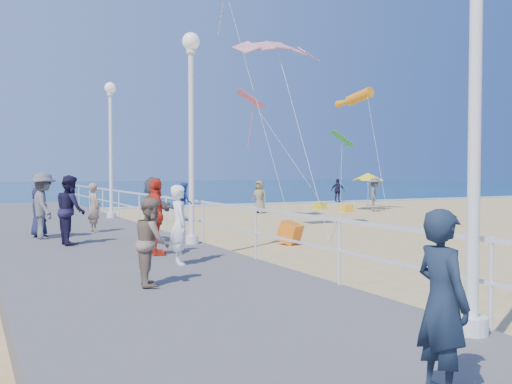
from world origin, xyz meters
name	(u,v)px	position (x,y,z in m)	size (l,w,h in m)	color
ground	(361,247)	(0.00, 0.00, 0.00)	(160.00, 160.00, 0.00)	#DCBB73
ocean	(56,188)	(0.00, 65.00, 0.01)	(160.00, 90.00, 0.05)	#0C304B
surf_line	(156,207)	(0.00, 20.50, 0.03)	(160.00, 1.20, 0.04)	silver
boardwalk	(106,257)	(-7.50, 0.00, 0.20)	(5.00, 44.00, 0.40)	slate
railing	(203,210)	(-5.05, 0.00, 1.25)	(0.05, 42.00, 0.55)	white
lamp_post_near	(476,44)	(-5.35, -9.00, 3.66)	(0.44, 0.44, 5.32)	white
lamp_post_mid	(191,115)	(-5.35, 0.00, 3.66)	(0.44, 0.44, 5.32)	white
lamp_post_far	(111,135)	(-5.35, 9.00, 3.66)	(0.44, 0.44, 5.32)	white
woman_holding_toddler	(180,225)	(-6.70, -2.93, 1.19)	(0.57, 0.38, 1.57)	white
toddler_held	(184,201)	(-6.55, -2.78, 1.64)	(0.38, 0.29, 0.77)	#2E56AC
spectator_0	(442,303)	(-6.98, -10.16, 1.17)	(0.56, 0.37, 1.54)	#182536
spectator_1	(152,241)	(-7.78, -4.67, 1.11)	(0.69, 0.54, 1.42)	#89725E
spectator_2	(43,206)	(-8.58, 2.81, 1.31)	(1.17, 0.67, 1.81)	#5D5B61
spectator_3	(156,217)	(-6.75, -1.50, 1.24)	(0.99, 0.41, 1.68)	red
spectator_4	(39,212)	(-8.64, 3.29, 1.10)	(0.69, 0.45, 1.40)	#1B1F3C
spectator_5	(154,210)	(-6.13, 0.70, 1.25)	(1.58, 0.50, 1.70)	#59595E
spectator_6	(94,208)	(-7.01, 3.92, 1.14)	(0.54, 0.36, 1.48)	gray
spectator_7	(70,210)	(-8.12, 1.25, 1.27)	(0.85, 0.66, 1.74)	#1B1734
beach_walker_a	(375,194)	(9.77, 11.57, 0.94)	(1.22, 0.70, 1.88)	#545458
beach_walker_b	(338,191)	(13.15, 19.91, 0.84)	(0.99, 0.41, 1.69)	#1B1734
beach_walker_c	(260,197)	(3.44, 13.26, 0.87)	(0.85, 0.55, 1.74)	#7D7956
box_kite	(290,235)	(-1.67, 1.34, 0.30)	(0.55, 0.55, 0.60)	#F13A0E
beach_umbrella	(368,177)	(10.49, 13.10, 1.91)	(1.90, 1.90, 2.14)	white
beach_chair_left	(346,208)	(8.03, 11.84, 0.20)	(0.55, 0.55, 0.40)	yellow
beach_chair_right	(320,206)	(8.04, 14.43, 0.20)	(0.55, 0.55, 0.40)	gold
kite_parafoil	(279,45)	(-0.26, 4.61, 6.81)	(3.35, 0.90, 0.30)	red
kite_windsock	(359,97)	(8.96, 11.95, 6.35)	(0.56, 0.56, 2.72)	orange
kite_diamond_pink	(251,99)	(1.36, 10.15, 5.58)	(1.41, 1.41, 0.02)	#EF5873
kite_diamond_green	(342,139)	(7.76, 11.88, 4.00)	(1.34, 1.34, 0.02)	green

